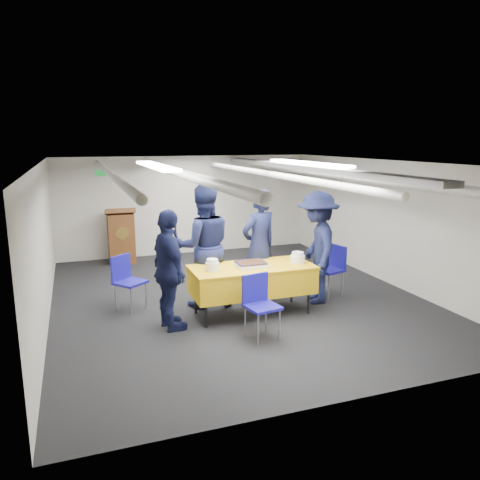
# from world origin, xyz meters

# --- Properties ---
(ground) EXTENTS (7.00, 7.00, 0.00)m
(ground) POSITION_xyz_m (0.00, 0.00, 0.00)
(ground) COLOR black
(ground) RESTS_ON ground
(room_shell) EXTENTS (6.00, 7.00, 2.30)m
(room_shell) POSITION_xyz_m (0.09, 0.41, 1.81)
(room_shell) COLOR beige
(room_shell) RESTS_ON ground
(serving_table) EXTENTS (1.89, 0.84, 0.77)m
(serving_table) POSITION_xyz_m (-0.02, -0.83, 0.56)
(serving_table) COLOR black
(serving_table) RESTS_ON ground
(sheet_cake) EXTENTS (0.46, 0.35, 0.08)m
(sheet_cake) POSITION_xyz_m (-0.05, -0.85, 0.81)
(sheet_cake) COLOR white
(sheet_cake) RESTS_ON serving_table
(plate_stack_left) EXTENTS (0.20, 0.20, 0.18)m
(plate_stack_left) POSITION_xyz_m (-0.67, -0.88, 0.85)
(plate_stack_left) COLOR white
(plate_stack_left) RESTS_ON serving_table
(plate_stack_right) EXTENTS (0.22, 0.22, 0.17)m
(plate_stack_right) POSITION_xyz_m (0.73, -0.88, 0.85)
(plate_stack_right) COLOR white
(plate_stack_right) RESTS_ON serving_table
(podium) EXTENTS (0.62, 0.53, 1.25)m
(podium) POSITION_xyz_m (-1.60, 3.05, 0.61)
(podium) COLOR brown
(podium) RESTS_ON ground
(chair_near) EXTENTS (0.49, 0.49, 0.87)m
(chair_near) POSITION_xyz_m (-0.23, -1.65, 0.53)
(chair_near) COLOR gray
(chair_near) RESTS_ON ground
(chair_right) EXTENTS (0.52, 0.52, 0.87)m
(chair_right) POSITION_xyz_m (1.65, -0.40, 0.53)
(chair_right) COLOR gray
(chair_right) RESTS_ON ground
(chair_left) EXTENTS (0.59, 0.59, 0.87)m
(chair_left) POSITION_xyz_m (-1.83, 0.07, 0.53)
(chair_left) COLOR gray
(chair_left) RESTS_ON ground
(sailor_a) EXTENTS (0.80, 0.66, 1.88)m
(sailor_a) POSITION_xyz_m (0.31, -0.29, 0.94)
(sailor_a) COLOR black
(sailor_a) RESTS_ON ground
(sailor_b) EXTENTS (1.03, 0.84, 1.98)m
(sailor_b) POSITION_xyz_m (-0.61, -0.18, 0.99)
(sailor_b) COLOR black
(sailor_b) RESTS_ON ground
(sailor_c) EXTENTS (0.58, 1.07, 1.73)m
(sailor_c) POSITION_xyz_m (-1.33, -0.98, 0.87)
(sailor_c) COLOR black
(sailor_c) RESTS_ON ground
(sailor_d) EXTENTS (1.04, 1.36, 1.86)m
(sailor_d) POSITION_xyz_m (1.20, -0.63, 0.93)
(sailor_d) COLOR black
(sailor_d) RESTS_ON ground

